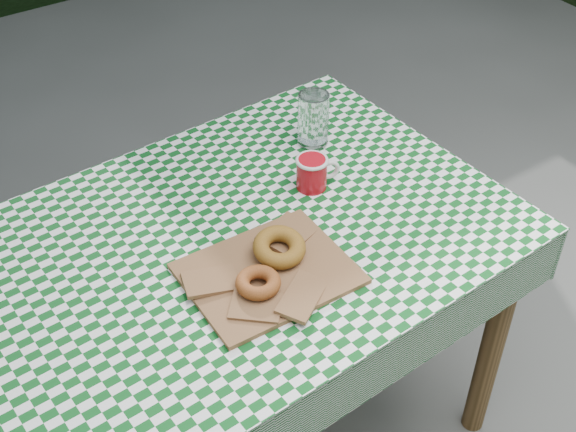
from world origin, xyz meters
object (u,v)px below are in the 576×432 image
at_px(paper_bag, 268,272).
at_px(drinking_glass, 313,119).
at_px(coffee_mug, 312,173).
at_px(table, 235,353).

xyz_separation_m(paper_bag, drinking_glass, (0.36, 0.34, 0.06)).
xyz_separation_m(coffee_mug, drinking_glass, (0.11, 0.15, 0.03)).
height_order(coffee_mug, drinking_glass, drinking_glass).
bearing_deg(coffee_mug, table, -151.96).
relative_size(paper_bag, drinking_glass, 2.38).
bearing_deg(coffee_mug, drinking_glass, 70.24).
bearing_deg(coffee_mug, paper_bag, -125.23).
bearing_deg(table, coffee_mug, 8.44).
distance_m(paper_bag, drinking_glass, 0.50).
distance_m(table, coffee_mug, 0.50).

